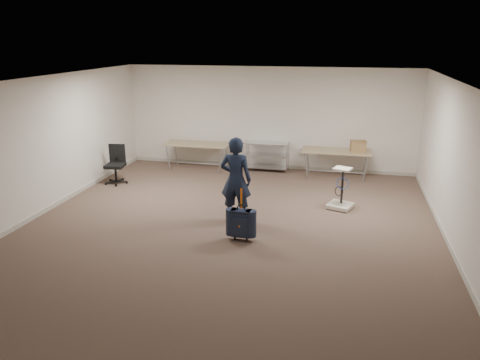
# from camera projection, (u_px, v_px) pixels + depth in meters

# --- Properties ---
(ground) EXTENTS (9.00, 9.00, 0.00)m
(ground) POSITION_uv_depth(u_px,v_px,m) (229.00, 228.00, 9.07)
(ground) COLOR #4E3A2F
(ground) RESTS_ON ground
(room_shell) EXTENTS (8.00, 9.00, 9.00)m
(room_shell) POSITION_uv_depth(u_px,v_px,m) (244.00, 202.00, 10.35)
(room_shell) COLOR silver
(room_shell) RESTS_ON ground
(folding_table_left) EXTENTS (1.80, 0.75, 0.73)m
(folding_table_left) POSITION_uv_depth(u_px,v_px,m) (197.00, 145.00, 12.96)
(folding_table_left) COLOR tan
(folding_table_left) RESTS_ON ground
(folding_table_right) EXTENTS (1.80, 0.75, 0.73)m
(folding_table_right) POSITION_uv_depth(u_px,v_px,m) (336.00, 152.00, 12.16)
(folding_table_right) COLOR tan
(folding_table_right) RESTS_ON ground
(wire_shelf) EXTENTS (1.22, 0.47, 0.80)m
(wire_shelf) POSITION_uv_depth(u_px,v_px,m) (266.00, 155.00, 12.86)
(wire_shelf) COLOR silver
(wire_shelf) RESTS_ON ground
(person) EXTENTS (0.64, 0.43, 1.71)m
(person) POSITION_uv_depth(u_px,v_px,m) (236.00, 180.00, 9.22)
(person) COLOR black
(person) RESTS_ON ground
(suitcase) EXTENTS (0.37, 0.22, 0.99)m
(suitcase) POSITION_uv_depth(u_px,v_px,m) (241.00, 223.00, 8.44)
(suitcase) COLOR black
(suitcase) RESTS_ON ground
(office_chair) EXTENTS (0.59, 0.59, 0.97)m
(office_chair) POSITION_uv_depth(u_px,v_px,m) (116.00, 172.00, 11.81)
(office_chair) COLOR black
(office_chair) RESTS_ON ground
(equipment_cart) EXTENTS (0.63, 0.63, 0.90)m
(equipment_cart) POSITION_uv_depth(u_px,v_px,m) (341.00, 198.00, 10.06)
(equipment_cart) COLOR beige
(equipment_cart) RESTS_ON ground
(cardboard_box) EXTENTS (0.42, 0.33, 0.29)m
(cardboard_box) POSITION_uv_depth(u_px,v_px,m) (358.00, 146.00, 11.96)
(cardboard_box) COLOR olive
(cardboard_box) RESTS_ON folding_table_right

